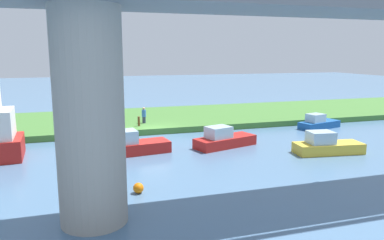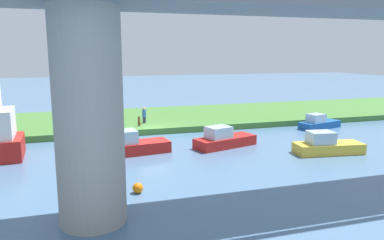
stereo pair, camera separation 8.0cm
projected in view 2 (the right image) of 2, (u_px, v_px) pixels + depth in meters
The scene contains 10 objects.
ground_plane at pixel (154, 135), 29.78m from camera, with size 160.00×160.00×0.00m, color #4C7093.
grassy_bank at pixel (142, 119), 35.38m from camera, with size 80.00×12.00×0.50m, color #427533.
bridge_pylon at pixel (89, 118), 13.78m from camera, with size 2.56×2.56×8.16m, color #9E998E.
person_on_bank at pixel (144, 115), 32.10m from camera, with size 0.51×0.51×1.39m.
mooring_post at pixel (139, 121), 30.85m from camera, with size 0.20×0.20×0.79m, color brown.
houseboat_blue at pixel (319, 123), 32.33m from camera, with size 4.17×2.36×1.31m.
motorboat_red at pixel (130, 145), 24.13m from camera, with size 4.95×2.30×1.59m.
riverboat_paddlewheel at pixel (327, 146), 24.23m from camera, with size 4.60×2.13×1.48m.
pontoon_yellow at pixel (224, 139), 25.92m from camera, with size 4.77×2.83×1.50m.
marker_buoy at pixel (138, 188), 17.37m from camera, with size 0.50×0.50×0.50m, color orange.
Camera 2 is at (5.66, 28.70, 6.47)m, focal length 34.73 mm.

